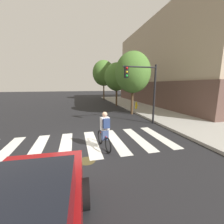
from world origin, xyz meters
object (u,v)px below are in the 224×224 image
object	(u,v)px
street_tree_near	(133,73)
street_tree_far	(104,73)
manhole_cover	(87,161)
street_tree_mid	(117,77)
fire_hydrant	(136,105)
traffic_light_near	(144,84)
cyclist	(105,131)

from	to	relation	value
street_tree_near	street_tree_far	bearing A→B (deg)	89.25
manhole_cover	street_tree_near	world-z (taller)	street_tree_near
street_tree_far	street_tree_mid	bearing A→B (deg)	-90.06
fire_hydrant	street_tree_near	size ratio (longest dim) A/B	0.13
traffic_light_near	street_tree_far	distance (m)	18.67
cyclist	street_tree_mid	distance (m)	13.99
fire_hydrant	street_tree_mid	distance (m)	5.23
street_tree_far	traffic_light_near	bearing A→B (deg)	-92.51
street_tree_mid	street_tree_near	bearing A→B (deg)	-91.77
fire_hydrant	street_tree_near	distance (m)	4.28
manhole_cover	cyclist	size ratio (longest dim) A/B	0.38
fire_hydrant	street_tree_far	size ratio (longest dim) A/B	0.11
manhole_cover	fire_hydrant	bearing A→B (deg)	57.38
street_tree_near	street_tree_mid	xyz separation A→B (m)	(0.19, 6.03, -0.09)
traffic_light_near	street_tree_mid	distance (m)	9.71
cyclist	traffic_light_near	xyz separation A→B (m)	(3.49, 3.35, 2.02)
manhole_cover	street_tree_far	distance (m)	23.84
cyclist	street_tree_far	xyz separation A→B (m)	(4.31, 21.88, 4.15)
manhole_cover	traffic_light_near	bearing A→B (deg)	43.97
street_tree_mid	fire_hydrant	bearing A→B (deg)	-72.35
cyclist	fire_hydrant	xyz separation A→B (m)	(5.52, 9.12, -0.31)
street_tree_near	street_tree_far	xyz separation A→B (m)	(0.20, 14.93, 1.06)
cyclist	street_tree_near	size ratio (longest dim) A/B	0.29
manhole_cover	street_tree_near	size ratio (longest dim) A/B	0.11
fire_hydrant	street_tree_mid	size ratio (longest dim) A/B	0.14
traffic_light_near	street_tree_mid	size ratio (longest dim) A/B	0.74
traffic_light_near	street_tree_far	bearing A→B (deg)	87.49
fire_hydrant	street_tree_far	distance (m)	13.57
street_tree_far	street_tree_near	bearing A→B (deg)	-90.75
cyclist	traffic_light_near	size ratio (longest dim) A/B	0.40
street_tree_far	manhole_cover	bearing A→B (deg)	-102.81
cyclist	fire_hydrant	bearing A→B (deg)	58.80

